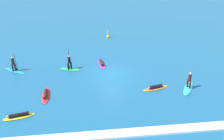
% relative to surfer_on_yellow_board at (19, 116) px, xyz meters
% --- Properties ---
extents(ground_plane, '(120.00, 120.00, 0.00)m').
position_rel_surfer_on_yellow_board_xyz_m(ground_plane, '(8.71, 6.80, -0.16)').
color(ground_plane, '#195684').
rests_on(ground_plane, ground).
extents(surfer_on_yellow_board, '(2.64, 1.17, 0.41)m').
position_rel_surfer_on_yellow_board_xyz_m(surfer_on_yellow_board, '(0.00, 0.00, 0.00)').
color(surfer_on_yellow_board, yellow).
rests_on(surfer_on_yellow_board, ground_plane).
extents(surfer_on_orange_board, '(2.93, 1.31, 0.41)m').
position_rel_surfer_on_yellow_board_xyz_m(surfer_on_orange_board, '(12.69, 3.19, -0.00)').
color(surfer_on_orange_board, orange).
rests_on(surfer_on_orange_board, ground_plane).
extents(surfer_on_red_board, '(0.88, 3.00, 0.42)m').
position_rel_surfer_on_yellow_board_xyz_m(surfer_on_red_board, '(1.87, 3.09, -0.01)').
color(surfer_on_red_board, red).
rests_on(surfer_on_red_board, ground_plane).
extents(surfer_on_blue_board, '(2.88, 2.24, 2.08)m').
position_rel_surfer_on_yellow_board_xyz_m(surfer_on_blue_board, '(-2.27, 8.72, 0.35)').
color(surfer_on_blue_board, '#1E8CD1').
rests_on(surfer_on_blue_board, ground_plane).
extents(surfer_on_purple_board, '(1.07, 2.84, 0.44)m').
position_rel_surfer_on_yellow_board_xyz_m(surfer_on_purple_board, '(7.73, 9.38, 0.00)').
color(surfer_on_purple_board, purple).
rests_on(surfer_on_purple_board, ground_plane).
extents(surfer_on_green_board, '(2.60, 1.45, 2.26)m').
position_rel_surfer_on_yellow_board_xyz_m(surfer_on_green_board, '(3.99, 8.45, 0.27)').
color(surfer_on_green_board, '#23B266').
rests_on(surfer_on_green_board, ground_plane).
extents(surfer_on_teal_board, '(2.28, 3.03, 1.82)m').
position_rel_surfer_on_yellow_board_xyz_m(surfer_on_teal_board, '(16.02, 2.89, 0.23)').
color(surfer_on_teal_board, '#33C6CC').
rests_on(surfer_on_teal_board, ground_plane).
extents(marker_buoy, '(0.46, 0.46, 1.29)m').
position_rel_surfer_on_yellow_board_xyz_m(marker_buoy, '(9.44, 18.75, 0.07)').
color(marker_buoy, yellow).
rests_on(marker_buoy, ground_plane).
extents(wave_crest, '(24.52, 0.90, 0.18)m').
position_rel_surfer_on_yellow_board_xyz_m(wave_crest, '(8.71, -3.08, -0.07)').
color(wave_crest, white).
rests_on(wave_crest, ground_plane).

